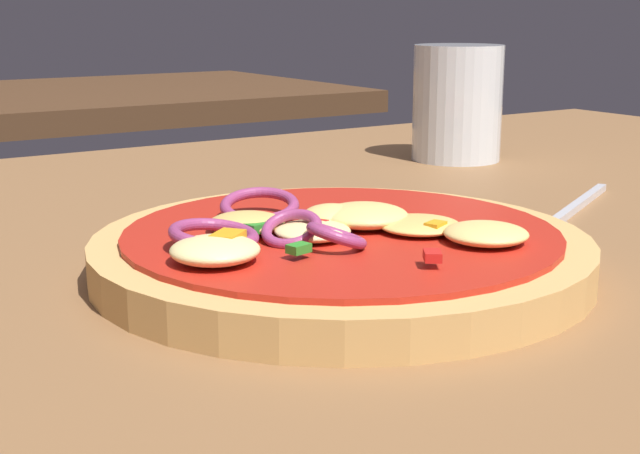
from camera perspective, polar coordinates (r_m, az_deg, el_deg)
name	(u,v)px	position (r m, az deg, el deg)	size (l,w,h in m)	color
dining_table	(397,298)	(0.49, 4.87, -4.47)	(1.33, 0.94, 0.04)	brown
pizza	(339,250)	(0.46, 1.23, -1.44)	(0.26, 0.26, 0.04)	tan
fork	(566,213)	(0.61, 15.32, 0.83)	(0.17, 0.10, 0.01)	silver
beer_glass	(457,111)	(0.82, 8.66, 7.28)	(0.08, 0.08, 0.10)	silver
background_table	(75,101)	(1.55, -15.27, 7.69)	(0.87, 0.56, 0.04)	#4C301C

